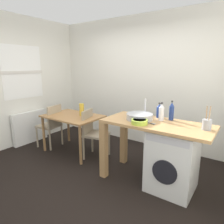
% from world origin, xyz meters
% --- Properties ---
extents(ground_plane, '(5.46, 5.46, 0.00)m').
position_xyz_m(ground_plane, '(0.00, 0.00, 0.00)').
color(ground_plane, black).
extents(wall_back, '(4.60, 0.10, 2.70)m').
position_xyz_m(wall_back, '(0.00, 1.75, 1.35)').
color(wall_back, silver).
rests_on(wall_back, ground_plane).
extents(wall_window_side, '(0.12, 3.80, 2.70)m').
position_xyz_m(wall_window_side, '(-2.15, 0.00, 1.35)').
color(wall_window_side, silver).
rests_on(wall_window_side, ground_plane).
extents(radiator, '(0.10, 0.80, 0.70)m').
position_xyz_m(radiator, '(-2.02, 0.30, 0.35)').
color(radiator, white).
rests_on(radiator, ground_plane).
extents(dining_table, '(1.10, 0.76, 0.74)m').
position_xyz_m(dining_table, '(-0.86, 0.50, 0.64)').
color(dining_table, '#9E7042').
rests_on(dining_table, ground_plane).
extents(chair_person_seat, '(0.45, 0.45, 0.90)m').
position_xyz_m(chair_person_seat, '(-1.41, 0.41, 0.51)').
color(chair_person_seat, gray).
rests_on(chair_person_seat, ground_plane).
extents(chair_opposite, '(0.49, 0.49, 0.90)m').
position_xyz_m(chair_opposite, '(-0.38, 0.53, 0.51)').
color(chair_opposite, gray).
rests_on(chair_opposite, ground_plane).
extents(kitchen_counter, '(1.50, 0.68, 0.92)m').
position_xyz_m(kitchen_counter, '(0.69, 0.38, 0.76)').
color(kitchen_counter, tan).
rests_on(kitchen_counter, ground_plane).
extents(washing_machine, '(0.60, 0.61, 0.86)m').
position_xyz_m(washing_machine, '(1.17, 0.38, 0.43)').
color(washing_machine, silver).
rests_on(washing_machine, ground_plane).
extents(sink_basin, '(0.38, 0.38, 0.09)m').
position_xyz_m(sink_basin, '(0.64, 0.38, 0.97)').
color(sink_basin, '#9EA0A5').
rests_on(sink_basin, kitchen_counter).
extents(tap, '(0.02, 0.02, 0.28)m').
position_xyz_m(tap, '(0.64, 0.56, 1.06)').
color(tap, '#B2B2B7').
rests_on(tap, kitchen_counter).
extents(bottle_tall_green, '(0.08, 0.08, 0.23)m').
position_xyz_m(bottle_tall_green, '(0.83, 0.66, 1.02)').
color(bottle_tall_green, navy).
rests_on(bottle_tall_green, kitchen_counter).
extents(bottle_squat_brown, '(0.07, 0.07, 0.27)m').
position_xyz_m(bottle_squat_brown, '(0.92, 0.51, 1.04)').
color(bottle_squat_brown, silver).
rests_on(bottle_squat_brown, kitchen_counter).
extents(bottle_clear_small, '(0.07, 0.07, 0.28)m').
position_xyz_m(bottle_clear_small, '(1.03, 0.63, 1.05)').
color(bottle_clear_small, navy).
rests_on(bottle_clear_small, kitchen_counter).
extents(mixing_bowl, '(0.22, 0.22, 0.06)m').
position_xyz_m(mixing_bowl, '(0.74, 0.18, 0.95)').
color(mixing_bowl, '#A8C63D').
rests_on(mixing_bowl, kitchen_counter).
extents(utensil_crock, '(0.11, 0.11, 0.30)m').
position_xyz_m(utensil_crock, '(1.53, 0.43, 0.99)').
color(utensil_crock, gray).
rests_on(utensil_crock, kitchen_counter).
extents(vase, '(0.09, 0.09, 0.24)m').
position_xyz_m(vase, '(-0.71, 0.60, 0.86)').
color(vase, gold).
rests_on(vase, dining_table).
extents(scissors, '(0.15, 0.06, 0.01)m').
position_xyz_m(scissors, '(0.85, 0.28, 0.92)').
color(scissors, '#B2B2B7').
rests_on(scissors, kitchen_counter).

